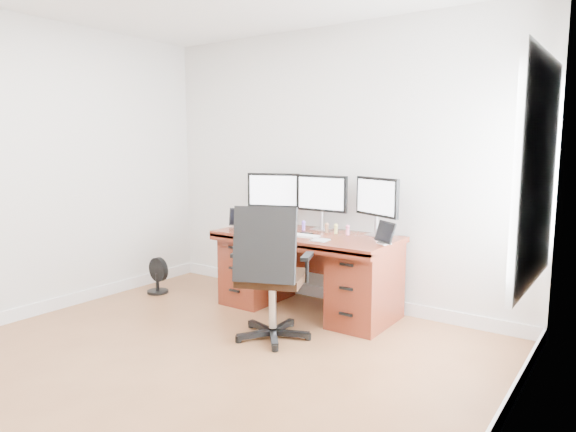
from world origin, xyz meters
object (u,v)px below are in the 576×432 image
Objects in this scene: office_chair at (271,296)px; keyboard at (303,236)px; desk at (308,269)px; monitor_center at (322,195)px; floor_fan at (157,276)px.

office_chair is 3.88× the size of keyboard.
desk is 0.72m from monitor_center.
office_chair reaches higher than desk.
monitor_center is at bearing 76.69° from office_chair.
monitor_center is (-0.16, 1.03, 0.72)m from office_chair.
monitor_center reaches higher than keyboard.
monitor_center is 1.92× the size of keyboard.
desk is 0.40m from keyboard.
monitor_center is 0.52m from keyboard.
floor_fan is at bearing 146.35° from office_chair.
keyboard reaches higher than desk.
desk is at bearing 79.21° from office_chair.
office_chair is at bearing -8.20° from floor_fan.
desk is 1.70m from floor_fan.
floor_fan is 0.69× the size of monitor_center.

